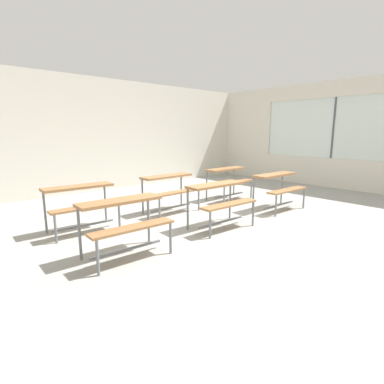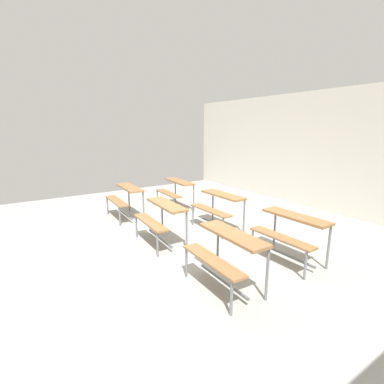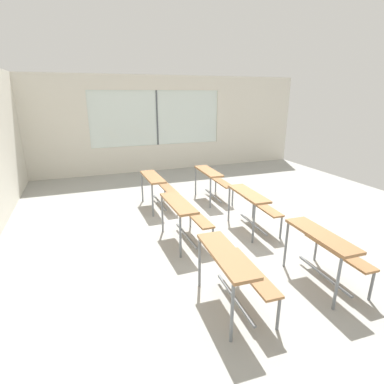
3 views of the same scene
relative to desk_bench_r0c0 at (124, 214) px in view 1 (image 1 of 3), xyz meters
The scene contains 9 objects.
ground 2.08m from the desk_bench_r0c0, ahead, with size 10.00×9.00×0.05m, color #9E9E99.
wall_back 4.99m from the desk_bench_r0c0, 66.04° to the left, with size 10.00×0.12×3.00m, color silver.
wall_right 7.05m from the desk_bench_r0c0, ahead, with size 0.12×9.00×3.00m.
desk_bench_r0c0 is the anchor object (origin of this frame).
desk_bench_r0c1 1.80m from the desk_bench_r0c0, ahead, with size 1.13×0.64×0.74m.
desk_bench_r0c2 3.59m from the desk_bench_r0c0, ahead, with size 1.12×0.63×0.74m.
desk_bench_r1c0 1.37m from the desk_bench_r0c0, 90.59° to the left, with size 1.13×0.64×0.74m.
desk_bench_r1c1 2.24m from the desk_bench_r0c0, 37.20° to the left, with size 1.11×0.61×0.74m.
desk_bench_r1c2 3.81m from the desk_bench_r0c0, 21.03° to the left, with size 1.11×0.61×0.74m.
Camera 1 is at (-3.80, -3.30, 1.60)m, focal length 28.00 mm.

